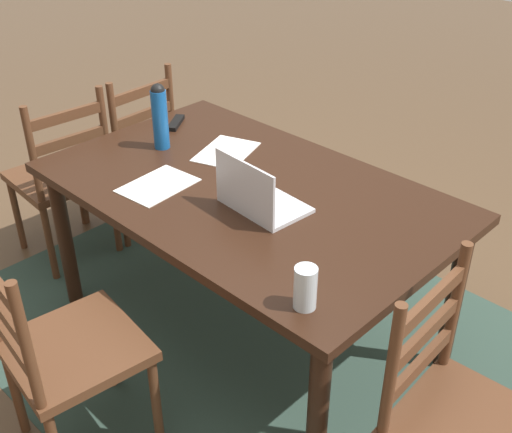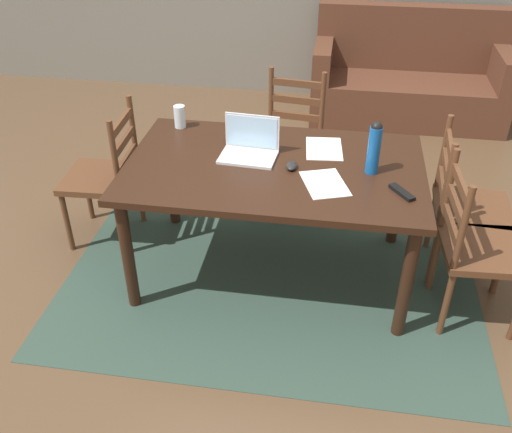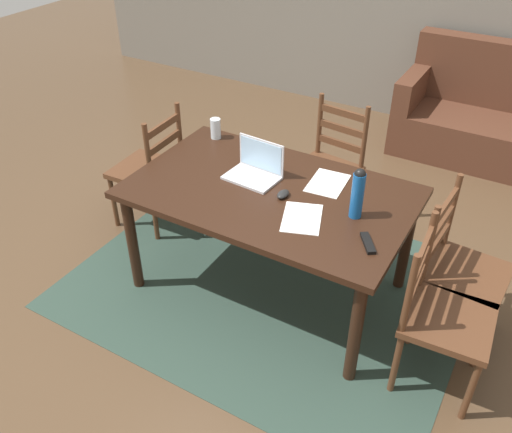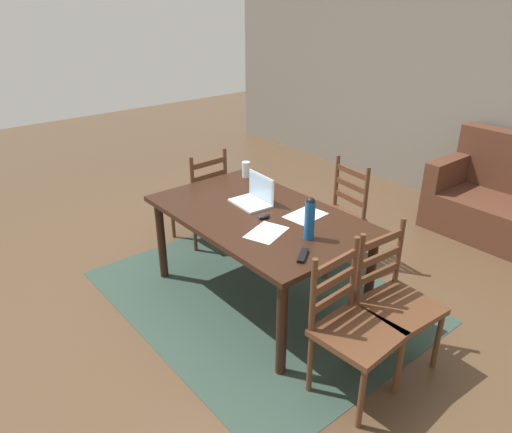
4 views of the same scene
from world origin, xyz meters
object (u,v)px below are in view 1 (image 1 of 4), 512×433
Objects in this scene: dining_table at (246,205)px; chair_right_far at (62,178)px; chair_right_near at (129,152)px; laptop at (257,197)px; water_bottle at (160,115)px; drinking_glass at (305,288)px; computer_mouse at (233,173)px; chair_left_far at (460,422)px; chair_far_head at (64,351)px; tv_remote at (176,123)px.

dining_table is 1.17m from chair_right_far.
chair_right_near is (1.13, -0.21, -0.21)m from dining_table.
chair_right_near is at bearing -13.52° from laptop.
water_bottle is 2.12× the size of drinking_glass.
chair_left_far is at bearing 170.10° from computer_mouse.
laptop is at bearing 147.54° from dining_table.
water_bottle is at bearing -59.18° from chair_far_head.
computer_mouse is (1.23, -0.23, 0.31)m from chair_left_far.
water_bottle reaches higher than dining_table.
dining_table is 11.80× the size of drinking_glass.
dining_table is 1.77× the size of chair_right_far.
chair_right_far is at bearing -31.13° from chair_far_head.
chair_far_head is at bearing 30.92° from chair_left_far.
water_bottle is at bearing -160.16° from chair_right_far.
computer_mouse is at bearing -10.80° from chair_left_far.
chair_left_far is at bearing 169.50° from chair_right_near.
drinking_glass is at bearing 120.79° from tv_remote.
water_bottle is 3.02× the size of computer_mouse.
chair_left_far is at bearing 132.34° from tv_remote.
chair_right_near is at bearing -19.17° from water_bottle.
dining_table is 5.01× the size of laptop.
dining_table is at bearing -32.46° from laptop.
dining_table is 16.82× the size of computer_mouse.
chair_right_near is 0.77m from water_bottle.
computer_mouse is (-1.03, -0.24, 0.31)m from chair_right_far.
drinking_glass is at bearing 173.74° from chair_right_far.
laptop is (-0.16, -0.79, 0.35)m from chair_far_head.
water_bottle is 1.78× the size of tv_remote.
chair_right_far and chair_right_near have the same top height.
water_bottle is (1.67, -0.21, 0.45)m from chair_left_far.
chair_right_far is 1.00× the size of chair_far_head.
chair_left_far is at bearing -157.39° from drinking_glass.
chair_left_far reaches higher than drinking_glass.
computer_mouse is (-0.44, -0.02, -0.14)m from water_bottle.
computer_mouse is 0.59× the size of tv_remote.
drinking_glass is (0.47, 0.20, 0.37)m from chair_left_far.
chair_right_near reaches higher than dining_table.
drinking_glass is at bearing 161.09° from water_bottle.
chair_right_far is 1.31m from chair_far_head.
chair_far_head is 1.13m from water_bottle.
water_bottle is (0.54, -0.00, 0.24)m from dining_table.
chair_far_head reaches higher than computer_mouse.
chair_right_far is (1.13, 0.21, -0.21)m from dining_table.
tv_remote is at bearing -52.89° from water_bottle.
chair_right_near is 9.50× the size of computer_mouse.
chair_right_near is at bearing -35.03° from tv_remote.
chair_left_far is 1.29m from computer_mouse.
laptop is 1.97× the size of tv_remote.
laptop is 0.59m from drinking_glass.
chair_far_head is 9.50× the size of computer_mouse.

